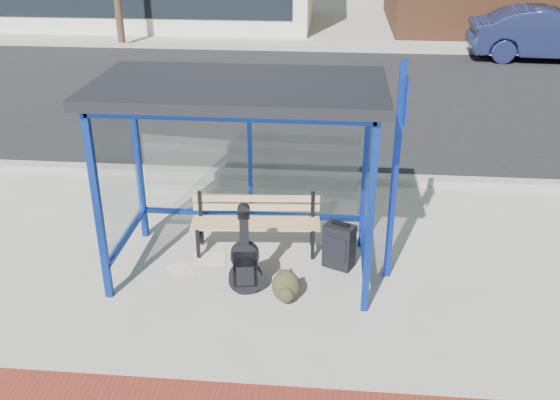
# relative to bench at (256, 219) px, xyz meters

# --- Properties ---
(ground) EXTENTS (120.00, 120.00, 0.00)m
(ground) POSITION_rel_bench_xyz_m (-0.10, -0.51, -0.45)
(ground) COLOR #B2ADA0
(ground) RESTS_ON ground
(curb_near) EXTENTS (60.00, 0.25, 0.12)m
(curb_near) POSITION_rel_bench_xyz_m (-0.10, 2.39, -0.39)
(curb_near) COLOR gray
(curb_near) RESTS_ON ground
(street_asphalt) EXTENTS (60.00, 10.00, 0.00)m
(street_asphalt) POSITION_rel_bench_xyz_m (-0.10, 7.49, -0.45)
(street_asphalt) COLOR black
(street_asphalt) RESTS_ON ground
(curb_far) EXTENTS (60.00, 0.25, 0.12)m
(curb_far) POSITION_rel_bench_xyz_m (-0.10, 12.59, -0.39)
(curb_far) COLOR gray
(curb_far) RESTS_ON ground
(far_sidewalk) EXTENTS (60.00, 4.00, 0.01)m
(far_sidewalk) POSITION_rel_bench_xyz_m (-0.10, 14.49, -0.45)
(far_sidewalk) COLOR #B2ADA0
(far_sidewalk) RESTS_ON ground
(bus_shelter) EXTENTS (3.30, 1.80, 2.42)m
(bus_shelter) POSITION_rel_bench_xyz_m (-0.10, -0.44, 1.62)
(bus_shelter) COLOR navy
(bus_shelter) RESTS_ON ground
(bench) EXTENTS (1.71, 0.53, 0.79)m
(bench) POSITION_rel_bench_xyz_m (0.00, 0.00, 0.00)
(bench) COLOR black
(bench) RESTS_ON ground
(guitar_bag) EXTENTS (0.41, 0.17, 1.10)m
(guitar_bag) POSITION_rel_bench_xyz_m (0.00, -1.04, -0.05)
(guitar_bag) COLOR black
(guitar_bag) RESTS_ON ground
(suitcase) EXTENTS (0.43, 0.37, 0.65)m
(suitcase) POSITION_rel_bench_xyz_m (1.10, -0.35, -0.15)
(suitcase) COLOR black
(suitcase) RESTS_ON ground
(backpack) EXTENTS (0.35, 0.32, 0.39)m
(backpack) POSITION_rel_bench_xyz_m (0.50, -1.17, -0.26)
(backpack) COLOR #2B2A18
(backpack) RESTS_ON ground
(sign_post) EXTENTS (0.11, 0.34, 2.70)m
(sign_post) POSITION_rel_bench_xyz_m (1.71, -0.50, 1.07)
(sign_post) COLOR navy
(sign_post) RESTS_ON ground
(newspaper_a) EXTENTS (0.47, 0.40, 0.01)m
(newspaper_a) POSITION_rel_bench_xyz_m (-0.59, -0.32, -0.45)
(newspaper_a) COLOR white
(newspaper_a) RESTS_ON ground
(newspaper_b) EXTENTS (0.48, 0.49, 0.01)m
(newspaper_b) POSITION_rel_bench_xyz_m (-0.04, -0.66, -0.45)
(newspaper_b) COLOR white
(newspaper_b) RESTS_ON ground
(newspaper_c) EXTENTS (0.42, 0.44, 0.01)m
(newspaper_c) POSITION_rel_bench_xyz_m (-0.89, -0.62, -0.45)
(newspaper_c) COLOR white
(newspaper_c) RESTS_ON ground
(parked_car) EXTENTS (4.66, 1.81, 1.51)m
(parked_car) POSITION_rel_bench_xyz_m (7.16, 11.97, 0.31)
(parked_car) COLOR #191F46
(parked_car) RESTS_ON ground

